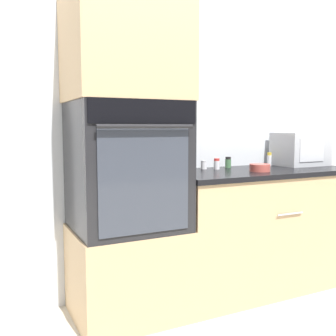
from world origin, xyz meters
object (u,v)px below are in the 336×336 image
condiment_jar_mid (269,159)px  wall_oven (127,166)px  knife_block (181,157)px  microwave (300,149)px  bowl (260,168)px  condiment_jar_far (217,164)px  condiment_jar_back (204,165)px  condiment_jar_near (228,162)px

condiment_jar_mid → wall_oven: bearing=-171.4°
knife_block → microwave: bearing=-4.8°
condiment_jar_mid → bowl: bearing=-138.9°
condiment_jar_far → microwave: bearing=-2.9°
microwave → condiment_jar_mid: size_ratio=3.71×
condiment_jar_far → condiment_jar_back: bearing=147.6°
microwave → wall_oven: bearing=-175.7°
microwave → condiment_jar_back: (-0.87, 0.09, -0.10)m
wall_oven → microwave: 1.57m
knife_block → condiment_jar_mid: size_ratio=2.18×
bowl → condiment_jar_far: condiment_jar_far is taller
bowl → condiment_jar_near: 0.32m
condiment_jar_mid → condiment_jar_back: condiment_jar_mid is taller
microwave → bowl: bearing=-160.5°
condiment_jar_mid → condiment_jar_back: (-0.62, 0.01, -0.02)m
bowl → knife_block: bearing=148.3°
condiment_jar_near → condiment_jar_far: size_ratio=1.03×
condiment_jar_mid → condiment_jar_back: bearing=179.0°
condiment_jar_mid → condiment_jar_far: 0.54m
wall_oven → bowl: 0.98m
condiment_jar_back → wall_oven: bearing=-163.2°
microwave → condiment_jar_far: size_ratio=4.97×
condiment_jar_near → microwave: bearing=-9.0°
knife_block → condiment_jar_near: size_ratio=2.83×
condiment_jar_near → condiment_jar_back: 0.23m
wall_oven → condiment_jar_far: bearing=11.5°
bowl → condiment_jar_far: size_ratio=1.79×
condiment_jar_far → condiment_jar_back: size_ratio=1.27×
wall_oven → condiment_jar_back: wall_oven is taller
condiment_jar_mid → condiment_jar_far: condiment_jar_mid is taller
wall_oven → knife_block: size_ratio=3.32×
bowl → condiment_jar_back: 0.41m
wall_oven → microwave: (1.57, 0.12, 0.06)m
wall_oven → bowl: size_ratio=5.43×
wall_oven → condiment_jar_near: 0.94m
bowl → condiment_jar_back: bearing=133.7°
wall_oven → condiment_jar_near: bearing=13.4°
bowl → condiment_jar_back: condiment_jar_back is taller
microwave → knife_block: (-1.07, 0.09, -0.04)m
microwave → condiment_jar_near: size_ratio=4.83×
condiment_jar_near → condiment_jar_mid: bearing=-3.0°
condiment_jar_mid → knife_block: bearing=179.4°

